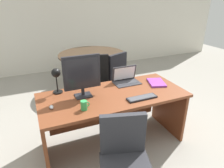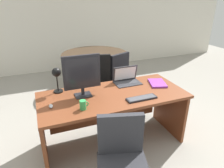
{
  "view_description": "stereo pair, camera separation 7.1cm",
  "coord_description": "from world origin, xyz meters",
  "views": [
    {
      "loc": [
        -0.89,
        -2.05,
        1.88
      ],
      "look_at": [
        0.0,
        0.04,
        0.87
      ],
      "focal_mm": 32.2,
      "sensor_mm": 36.0,
      "label": 1
    },
    {
      "loc": [
        -0.83,
        -2.08,
        1.88
      ],
      "look_at": [
        0.0,
        0.04,
        0.87
      ],
      "focal_mm": 32.2,
      "sensor_mm": 36.0,
      "label": 2
    }
  ],
  "objects": [
    {
      "name": "desk_lamp",
      "position": [
        -0.63,
        0.29,
        0.99
      ],
      "size": [
        0.12,
        0.14,
        0.33
      ],
      "color": "black",
      "rests_on": "desk"
    },
    {
      "name": "ground",
      "position": [
        0.0,
        1.5,
        0.0
      ],
      "size": [
        12.0,
        12.0,
        0.0
      ],
      "primitive_type": "plane",
      "color": "gray"
    },
    {
      "name": "book",
      "position": [
        0.68,
        0.07,
        0.77
      ],
      "size": [
        0.28,
        0.34,
        0.03
      ],
      "color": "purple",
      "rests_on": "desk"
    },
    {
      "name": "laptop",
      "position": [
        0.31,
        0.29,
        0.82
      ],
      "size": [
        0.36,
        0.24,
        0.23
      ],
      "color": "#2D2D33",
      "rests_on": "desk"
    },
    {
      "name": "monitor",
      "position": [
        -0.36,
        0.09,
        1.04
      ],
      "size": [
        0.44,
        0.16,
        0.51
      ],
      "color": "black",
      "rests_on": "desk"
    },
    {
      "name": "meeting_chair_near",
      "position": [
        0.66,
        1.05,
        0.36
      ],
      "size": [
        0.6,
        0.61,
        0.91
      ],
      "color": "black",
      "rests_on": "ground"
    },
    {
      "name": "coffee_mug",
      "position": [
        -0.43,
        -0.22,
        0.81
      ],
      "size": [
        0.1,
        0.07,
        0.11
      ],
      "color": "green",
      "rests_on": "desk"
    },
    {
      "name": "desk",
      "position": [
        0.0,
        0.05,
        0.54
      ],
      "size": [
        1.82,
        0.81,
        0.75
      ],
      "color": "brown",
      "rests_on": "ground"
    },
    {
      "name": "back_wall",
      "position": [
        0.0,
        3.37,
        1.4
      ],
      "size": [
        10.0,
        0.1,
        2.8
      ],
      "primitive_type": "cube",
      "color": "silver",
      "rests_on": "ground"
    },
    {
      "name": "meeting_table",
      "position": [
        0.32,
        1.86,
        0.59
      ],
      "size": [
        1.4,
        1.4,
        0.77
      ],
      "color": "black",
      "rests_on": "ground"
    },
    {
      "name": "keyboard",
      "position": [
        0.26,
        -0.24,
        0.77
      ],
      "size": [
        0.37,
        0.11,
        0.02
      ],
      "color": "black",
      "rests_on": "desk"
    },
    {
      "name": "meeting_chair_far",
      "position": [
        0.14,
        1.0,
        0.38
      ],
      "size": [
        0.56,
        0.57,
        0.94
      ],
      "color": "black",
      "rests_on": "ground"
    },
    {
      "name": "mouse",
      "position": [
        -0.76,
        -0.06,
        0.77
      ],
      "size": [
        0.04,
        0.08,
        0.03
      ],
      "color": "#B7BABF",
      "rests_on": "desk"
    }
  ]
}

